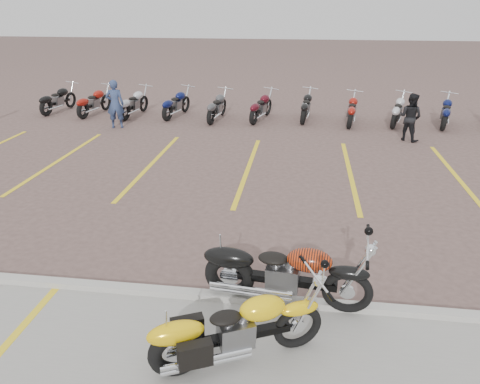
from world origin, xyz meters
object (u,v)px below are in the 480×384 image
Objects in this scene: yellow_cruiser at (234,332)px; flame_cruiser at (283,274)px; person_a at (115,104)px; person_b at (410,117)px.

flame_cruiser reaches higher than yellow_cruiser.
yellow_cruiser is 0.84× the size of flame_cruiser.
yellow_cruiser is at bearing -105.77° from flame_cruiser.
yellow_cruiser is 12.45m from person_a.
person_b reaches higher than flame_cruiser.
person_a reaches higher than person_b.
person_b is (4.09, 10.69, 0.30)m from yellow_cruiser.
person_a reaches higher than flame_cruiser.
yellow_cruiser is 1.37× the size of person_b.
yellow_cruiser is at bearing 107.72° from person_b.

